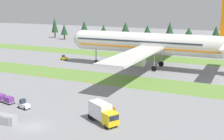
{
  "coord_description": "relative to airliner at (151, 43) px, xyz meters",
  "views": [
    {
      "loc": [
        33.5,
        -39.32,
        21.33
      ],
      "look_at": [
        0.79,
        30.55,
        4.0
      ],
      "focal_mm": 49.07,
      "sensor_mm": 36.0,
      "label": 1
    }
  ],
  "objects": [
    {
      "name": "grass_strip_near",
      "position": [
        -3.42,
        -18.66,
        -8.2
      ],
      "size": [
        320.0,
        12.64,
        0.01
      ],
      "primitive_type": "cube",
      "color": "olive",
      "rests_on": "ground"
    },
    {
      "name": "airliner",
      "position": [
        0.0,
        0.0,
        0.0
      ],
      "size": [
        57.31,
        70.63,
        22.88
      ],
      "rotation": [
        0.0,
        0.0,
        1.58
      ],
      "color": "silver",
      "rests_on": "ground"
    },
    {
      "name": "taxiway_marker_0",
      "position": [
        -26.78,
        -22.92,
        -7.87
      ],
      "size": [
        0.44,
        0.44,
        0.68
      ],
      "primitive_type": "cone",
      "color": "orange",
      "rests_on": "ground"
    },
    {
      "name": "taxiway_marker_3",
      "position": [
        -7.01,
        -25.75,
        -7.9
      ],
      "size": [
        0.44,
        0.44,
        0.61
      ],
      "primitive_type": "cone",
      "color": "orange",
      "rests_on": "ground"
    },
    {
      "name": "grass_strip_far",
      "position": [
        -3.42,
        18.63,
        -8.2
      ],
      "size": [
        320.0,
        12.64,
        0.01
      ],
      "primitive_type": "cube",
      "color": "olive",
      "rests_on": "ground"
    },
    {
      "name": "baggage_tug",
      "position": [
        -11.19,
        -48.08,
        -7.39
      ],
      "size": [
        2.81,
        1.81,
        1.97
      ],
      "rotation": [
        0.0,
        0.0,
        -1.78
      ],
      "color": "silver",
      "rests_on": "ground"
    },
    {
      "name": "cargo_dolly_second",
      "position": [
        -18.94,
        -46.43,
        -7.29
      ],
      "size": [
        2.46,
        1.92,
        1.55
      ],
      "rotation": [
        0.0,
        0.0,
        -1.78
      ],
      "color": "#A3A3A8",
      "rests_on": "ground"
    },
    {
      "name": "ground_crew_loader",
      "position": [
        6.86,
        -43.31,
        -7.26
      ],
      "size": [
        0.55,
        0.36,
        1.74
      ],
      "rotation": [
        0.0,
        0.0,
        2.9
      ],
      "color": "black",
      "rests_on": "ground"
    },
    {
      "name": "distant_tree_line",
      "position": [
        1.98,
        55.56,
        -1.47
      ],
      "size": [
        156.73,
        10.03,
        12.56
      ],
      "color": "#4C3823",
      "rests_on": "ground"
    },
    {
      "name": "pushback_tractor",
      "position": [
        -33.4,
        -0.26,
        -7.39
      ],
      "size": [
        2.61,
        1.32,
        1.97
      ],
      "rotation": [
        0.0,
        0.0,
        4.72
      ],
      "color": "yellow",
      "rests_on": "ground"
    },
    {
      "name": "uld_container_0",
      "position": [
        -7.89,
        -55.44,
        -7.4
      ],
      "size": [
        2.08,
        1.7,
        1.61
      ],
      "primitive_type": "cube",
      "rotation": [
        0.0,
        0.0,
        0.05
      ],
      "color": "#A3A3A8",
      "rests_on": "ground"
    },
    {
      "name": "uld_container_2",
      "position": [
        -9.74,
        -55.7,
        -7.33
      ],
      "size": [
        2.18,
        1.83,
        1.74
      ],
      "primitive_type": "cube",
      "rotation": [
        0.0,
        0.0,
        0.12
      ],
      "color": "#A3A3A8",
      "rests_on": "ground"
    },
    {
      "name": "cargo_dolly_lead",
      "position": [
        -16.1,
        -47.03,
        -7.29
      ],
      "size": [
        2.46,
        1.92,
        1.55
      ],
      "rotation": [
        0.0,
        0.0,
        -1.78
      ],
      "color": "#A3A3A8",
      "rests_on": "ground"
    },
    {
      "name": "catering_truck",
      "position": [
        6.7,
        -47.88,
        -6.25
      ],
      "size": [
        7.17,
        5.47,
        3.58
      ],
      "rotation": [
        0.0,
        0.0,
        -2.1
      ],
      "color": "yellow",
      "rests_on": "ground"
    },
    {
      "name": "ground_plane",
      "position": [
        -3.42,
        -54.6,
        -8.21
      ],
      "size": [
        400.0,
        400.0,
        0.0
      ],
      "primitive_type": "plane",
      "color": "gray"
    },
    {
      "name": "taxiway_marker_2",
      "position": [
        -20.65,
        -26.57,
        -7.98
      ],
      "size": [
        0.44,
        0.44,
        0.46
      ],
      "primitive_type": "cone",
      "color": "orange",
      "rests_on": "ground"
    },
    {
      "name": "uld_container_1",
      "position": [
        -8.39,
        -55.69,
        -7.45
      ],
      "size": [
        2.11,
        1.74,
        1.51
      ],
      "primitive_type": "cube",
      "rotation": [
        0.0,
        0.0,
        0.07
      ],
      "color": "#A3A3A8",
      "rests_on": "ground"
    },
    {
      "name": "ground_crew_marshaller",
      "position": [
        8.51,
        -45.74,
        -7.26
      ],
      "size": [
        0.36,
        0.55,
        1.74
      ],
      "rotation": [
        0.0,
        0.0,
        4.95
      ],
      "color": "black",
      "rests_on": "ground"
    },
    {
      "name": "taxiway_marker_1",
      "position": [
        -10.03,
        -24.46,
        -7.9
      ],
      "size": [
        0.44,
        0.44,
        0.62
      ],
      "primitive_type": "cone",
      "color": "orange",
      "rests_on": "ground"
    }
  ]
}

